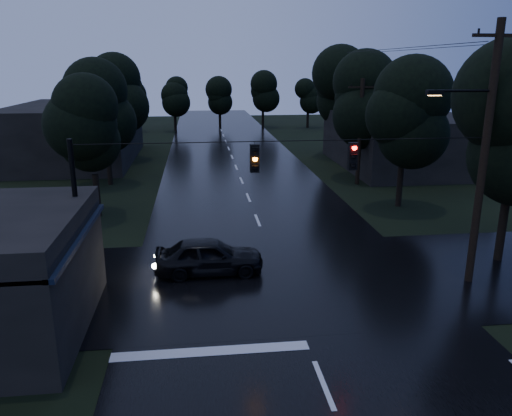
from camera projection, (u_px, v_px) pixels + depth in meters
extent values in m
cube|color=black|center=(242.00, 181.00, 37.44)|extent=(12.00, 120.00, 0.02)
cube|color=black|center=(281.00, 280.00, 20.26)|extent=(60.00, 9.00, 0.02)
cube|color=black|center=(80.00, 236.00, 15.73)|extent=(0.30, 7.00, 0.15)
cylinder|color=black|center=(53.00, 333.00, 13.31)|extent=(0.10, 0.10, 3.00)
cylinder|color=black|center=(96.00, 253.00, 19.04)|extent=(0.10, 0.10, 3.00)
cube|color=#EBAE5E|center=(69.00, 276.00, 14.48)|extent=(0.06, 1.60, 0.50)
cube|color=#EBAE5E|center=(88.00, 244.00, 17.06)|extent=(0.06, 1.20, 0.50)
cube|color=black|center=(402.00, 141.00, 42.23)|extent=(10.00, 14.00, 4.40)
cube|color=black|center=(76.00, 133.00, 44.71)|extent=(10.00, 16.00, 5.00)
cylinder|color=black|center=(484.00, 159.00, 18.77)|extent=(0.30, 0.30, 10.00)
cube|color=black|center=(500.00, 35.00, 17.55)|extent=(2.00, 0.12, 0.12)
cylinder|color=black|center=(464.00, 91.00, 17.95)|extent=(2.20, 0.10, 0.10)
cube|color=black|center=(435.00, 92.00, 17.84)|extent=(0.60, 0.25, 0.18)
cube|color=#FFB266|center=(434.00, 95.00, 17.87)|extent=(0.45, 0.18, 0.03)
cylinder|color=black|center=(360.00, 133.00, 35.43)|extent=(0.30, 0.30, 7.50)
cube|color=black|center=(362.00, 87.00, 34.56)|extent=(2.00, 0.12, 0.12)
cylinder|color=black|center=(78.00, 223.00, 17.63)|extent=(0.18, 0.18, 6.00)
cylinder|color=black|center=(288.00, 141.00, 17.70)|extent=(15.00, 0.03, 0.03)
cube|color=black|center=(255.00, 158.00, 17.73)|extent=(0.32, 0.25, 1.00)
sphere|color=orange|center=(255.00, 159.00, 17.59)|extent=(0.18, 0.18, 0.18)
cube|color=black|center=(353.00, 156.00, 18.14)|extent=(0.32, 0.25, 1.00)
sphere|color=#FF0C07|center=(354.00, 157.00, 18.00)|extent=(0.18, 0.18, 0.18)
cylinder|color=black|center=(502.00, 230.00, 21.96)|extent=(0.36, 0.36, 2.80)
cylinder|color=black|center=(97.00, 195.00, 28.45)|extent=(0.36, 0.36, 2.45)
sphere|color=black|center=(92.00, 143.00, 27.63)|extent=(3.92, 3.92, 3.92)
sphere|color=black|center=(91.00, 124.00, 27.34)|extent=(3.92, 3.92, 3.92)
sphere|color=black|center=(89.00, 105.00, 27.05)|extent=(3.92, 3.92, 3.92)
cylinder|color=black|center=(109.00, 167.00, 35.99)|extent=(0.36, 0.36, 2.62)
sphere|color=black|center=(105.00, 122.00, 35.11)|extent=(4.20, 4.20, 4.20)
sphere|color=black|center=(104.00, 106.00, 34.80)|extent=(4.20, 4.20, 4.20)
sphere|color=black|center=(103.00, 89.00, 34.49)|extent=(4.20, 4.20, 4.20)
cylinder|color=black|center=(120.00, 144.00, 45.44)|extent=(0.36, 0.36, 2.80)
sphere|color=black|center=(117.00, 107.00, 44.50)|extent=(4.48, 4.48, 4.48)
sphere|color=black|center=(116.00, 93.00, 44.17)|extent=(4.48, 4.48, 4.48)
sphere|color=black|center=(115.00, 79.00, 43.84)|extent=(4.48, 4.48, 4.48)
cylinder|color=black|center=(400.00, 185.00, 30.46)|extent=(0.36, 0.36, 2.62)
sphere|color=black|center=(404.00, 133.00, 29.57)|extent=(4.20, 4.20, 4.20)
sphere|color=black|center=(406.00, 114.00, 29.26)|extent=(4.20, 4.20, 4.20)
sphere|color=black|center=(407.00, 94.00, 28.95)|extent=(4.20, 4.20, 4.20)
cylinder|color=black|center=(366.00, 160.00, 38.14)|extent=(0.36, 0.36, 2.80)
sphere|color=black|center=(369.00, 115.00, 37.19)|extent=(4.48, 4.48, 4.48)
sphere|color=black|center=(370.00, 98.00, 36.86)|extent=(4.48, 4.48, 4.48)
sphere|color=black|center=(371.00, 82.00, 36.53)|extent=(4.48, 4.48, 4.48)
cylinder|color=black|center=(338.00, 140.00, 47.72)|extent=(0.36, 0.36, 2.97)
sphere|color=black|center=(340.00, 101.00, 46.72)|extent=(4.76, 4.76, 4.76)
sphere|color=black|center=(340.00, 87.00, 46.37)|extent=(4.76, 4.76, 4.76)
sphere|color=black|center=(341.00, 73.00, 46.01)|extent=(4.76, 4.76, 4.76)
imported|color=black|center=(209.00, 256.00, 20.69)|extent=(4.49, 1.82, 1.53)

